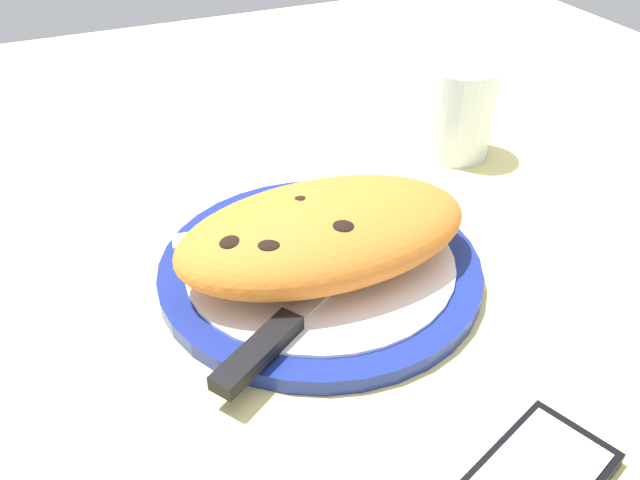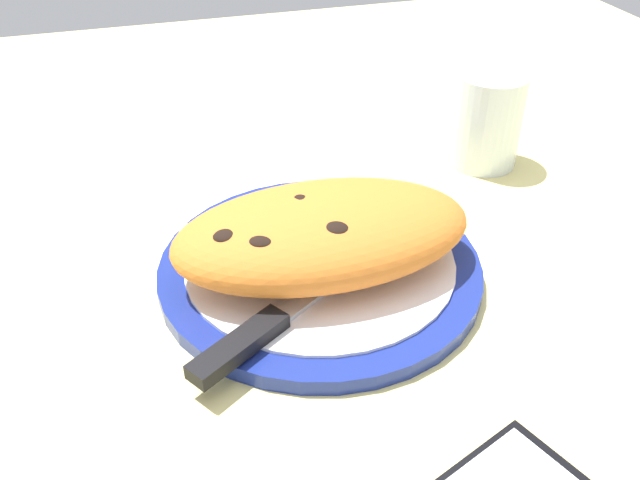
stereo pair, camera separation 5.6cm
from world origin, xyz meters
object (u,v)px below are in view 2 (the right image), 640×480
plate (320,267)px  fork (259,228)px  calzone (320,234)px  water_glass (486,126)px  knife (269,324)px

plate → fork: bearing=-55.9°
calzone → water_glass: 27.92cm
calzone → fork: calzone is taller
calzone → water_glass: (-23.39, -15.23, -0.55)cm
knife → plate: bearing=-130.2°
calzone → water_glass: bearing=-146.9°
plate → fork: (4.02, -5.93, 1.09)cm
calzone → knife: (5.87, 6.44, -2.75)cm
plate → calzone: bearing=71.4°
plate → fork: 7.25cm
plate → knife: 9.64cm
water_glass → fork: bearing=17.3°
knife → water_glass: 36.48cm
plate → water_glass: bearing=-148.1°
plate → knife: knife is taller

